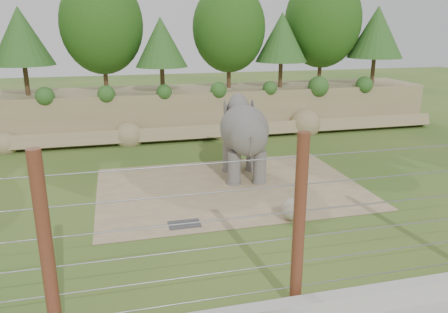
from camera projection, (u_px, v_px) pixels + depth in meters
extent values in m
plane|color=#356121|center=(239.00, 222.00, 13.95)|extent=(90.00, 90.00, 0.00)
cube|color=#8C8059|center=(179.00, 110.00, 25.66)|extent=(30.00, 4.00, 2.50)
cube|color=#8C8059|center=(185.00, 134.00, 23.79)|extent=(30.00, 1.37, 1.07)
cylinder|color=#3F2B19|center=(26.00, 80.00, 22.75)|extent=(0.24, 0.24, 1.58)
sphere|color=#1B4716|center=(21.00, 38.00, 22.13)|extent=(3.60, 3.60, 3.60)
cylinder|color=#3F2B19|center=(105.00, 74.00, 24.09)|extent=(0.24, 0.24, 1.92)
sphere|color=#1B4716|center=(102.00, 24.00, 23.34)|extent=(4.40, 4.40, 4.40)
cylinder|color=#3F2B19|center=(162.00, 79.00, 23.75)|extent=(0.24, 0.24, 1.40)
sphere|color=#1B4716|center=(161.00, 44.00, 23.21)|extent=(3.20, 3.20, 3.20)
cylinder|color=#3F2B19|center=(229.00, 72.00, 25.55)|extent=(0.24, 0.24, 1.82)
sphere|color=#1B4716|center=(229.00, 28.00, 24.84)|extent=(4.16, 4.16, 4.16)
cylinder|color=#3F2B19|center=(280.00, 74.00, 25.74)|extent=(0.24, 0.24, 1.50)
sphere|color=#1B4716|center=(282.00, 39.00, 25.15)|extent=(3.44, 3.44, 3.44)
cylinder|color=#3F2B19|center=(320.00, 67.00, 27.30)|extent=(0.24, 0.24, 2.03)
sphere|color=#1B4716|center=(323.00, 21.00, 26.50)|extent=(4.64, 4.64, 4.64)
cylinder|color=#3F2B19|center=(373.00, 71.00, 26.94)|extent=(0.24, 0.24, 1.64)
sphere|color=#1B4716|center=(376.00, 34.00, 26.29)|extent=(3.76, 3.76, 3.76)
cube|color=#947B5D|center=(230.00, 188.00, 16.85)|extent=(10.00, 7.00, 0.02)
cube|color=#262628|center=(184.00, 224.00, 13.71)|extent=(1.00, 0.60, 0.03)
sphere|color=gray|center=(292.00, 209.00, 13.95)|extent=(0.73, 0.73, 0.73)
cube|color=beige|center=(304.00, 310.00, 9.23)|extent=(26.00, 0.35, 0.50)
cylinder|color=#582514|center=(47.00, 253.00, 8.03)|extent=(0.26, 0.26, 4.00)
cylinder|color=#582514|center=(299.00, 224.00, 9.19)|extent=(0.26, 0.26, 4.00)
cylinder|color=gray|center=(296.00, 286.00, 9.63)|extent=(20.00, 0.02, 0.02)
cylinder|color=gray|center=(297.00, 262.00, 9.45)|extent=(20.00, 0.02, 0.02)
cylinder|color=gray|center=(298.00, 237.00, 9.28)|extent=(20.00, 0.02, 0.02)
cylinder|color=gray|center=(300.00, 211.00, 9.11)|extent=(20.00, 0.02, 0.02)
cylinder|color=gray|center=(301.00, 184.00, 8.93)|extent=(20.00, 0.02, 0.02)
cylinder|color=gray|center=(303.00, 156.00, 8.76)|extent=(20.00, 0.02, 0.02)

